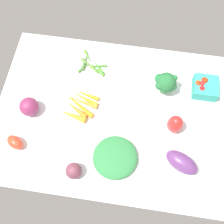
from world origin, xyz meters
TOP-DOWN VIEW (x-y plane):
  - tablecloth at (0.00, 0.00)cm, footprint 104.00×76.00cm
  - leafy_greens_clump at (4.29, -20.09)cm, footprint 23.86×23.97cm
  - red_onion_center at (-36.03, -3.78)cm, footprint 8.39×8.39cm
  - carrot_bunch at (-15.38, 1.40)cm, footprint 17.59×16.76cm
  - eggplant at (31.18, -18.58)cm, footprint 15.82×13.04cm
  - bell_pepper_red at (27.29, -2.97)cm, footprint 7.25×7.25cm
  - okra_pile at (-13.55, 23.42)cm, footprint 13.73×13.92cm
  - red_onion_near_basket at (-11.24, -28.27)cm, footprint 6.71×6.71cm
  - berry_basket at (39.95, 17.98)cm, footprint 10.96×10.96cm
  - broccoli_head at (21.60, 15.50)cm, footprint 10.22×9.08cm
  - roma_tomato at (-38.17, -19.99)cm, footprint 9.29×8.16cm

SIDE VIEW (x-z plane):
  - tablecloth at x=0.00cm, z-range 0.00..2.00cm
  - okra_pile at x=-13.55cm, z-range 1.88..3.87cm
  - carrot_bunch at x=-15.38cm, z-range 1.74..4.69cm
  - leafy_greens_clump at x=4.29cm, z-range 2.00..6.35cm
  - roma_tomato at x=-38.17cm, z-range 2.00..7.00cm
  - berry_basket at x=39.95cm, z-range 1.65..8.65cm
  - red_onion_near_basket at x=-11.24cm, z-range 2.00..8.71cm
  - eggplant at x=31.18cm, z-range 2.00..9.36cm
  - red_onion_center at x=-36.03cm, z-range 2.00..10.39cm
  - bell_pepper_red at x=27.29cm, z-range 2.00..12.33cm
  - broccoli_head at x=21.60cm, z-range 3.05..14.54cm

